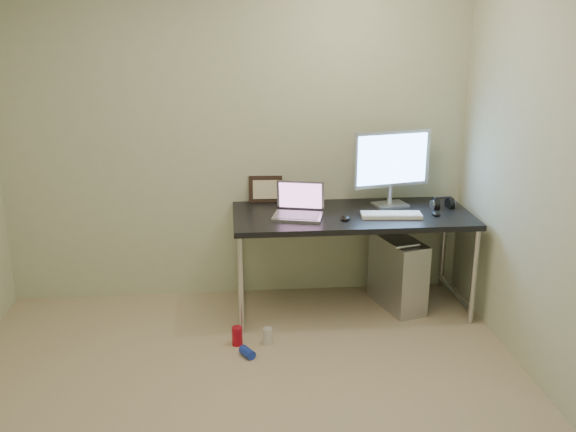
# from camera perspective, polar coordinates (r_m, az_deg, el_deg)

# --- Properties ---
(floor) EXTENTS (3.50, 3.50, 0.00)m
(floor) POSITION_cam_1_polar(r_m,az_deg,el_deg) (3.69, -3.71, -17.74)
(floor) COLOR tan
(floor) RESTS_ON ground
(wall_back) EXTENTS (3.50, 0.02, 2.50)m
(wall_back) POSITION_cam_1_polar(r_m,az_deg,el_deg) (4.85, -4.60, 6.98)
(wall_back) COLOR beige
(wall_back) RESTS_ON ground
(desk) EXTENTS (1.72, 0.75, 0.75)m
(desk) POSITION_cam_1_polar(r_m,az_deg,el_deg) (4.70, 5.69, -0.58)
(desk) COLOR black
(desk) RESTS_ON ground
(tower_computer) EXTENTS (0.36, 0.56, 0.58)m
(tower_computer) POSITION_cam_1_polar(r_m,az_deg,el_deg) (4.92, 9.72, -4.98)
(tower_computer) COLOR #B3B4B8
(tower_computer) RESTS_ON ground
(cable_a) EXTENTS (0.01, 0.16, 0.69)m
(cable_a) POSITION_cam_1_polar(r_m,az_deg,el_deg) (5.16, 8.33, -2.30)
(cable_a) COLOR black
(cable_a) RESTS_ON ground
(cable_b) EXTENTS (0.02, 0.11, 0.71)m
(cable_b) POSITION_cam_1_polar(r_m,az_deg,el_deg) (5.17, 9.34, -2.54)
(cable_b) COLOR black
(cable_b) RESTS_ON ground
(can_red) EXTENTS (0.09, 0.09, 0.13)m
(can_red) POSITION_cam_1_polar(r_m,az_deg,el_deg) (4.39, -4.54, -10.59)
(can_red) COLOR #AB0D20
(can_red) RESTS_ON ground
(can_white) EXTENTS (0.07, 0.07, 0.12)m
(can_white) POSITION_cam_1_polar(r_m,az_deg,el_deg) (4.39, -1.83, -10.63)
(can_white) COLOR silver
(can_white) RESTS_ON ground
(can_blue) EXTENTS (0.11, 0.13, 0.06)m
(can_blue) POSITION_cam_1_polar(r_m,az_deg,el_deg) (4.26, -3.64, -12.01)
(can_blue) COLOR #1B34B9
(can_blue) RESTS_ON ground
(laptop) EXTENTS (0.40, 0.36, 0.24)m
(laptop) POSITION_cam_1_polar(r_m,az_deg,el_deg) (4.58, 0.97, 0.70)
(laptop) COLOR silver
(laptop) RESTS_ON desk
(monitor) EXTENTS (0.60, 0.23, 0.57)m
(monitor) POSITION_cam_1_polar(r_m,az_deg,el_deg) (4.82, 9.21, 4.74)
(monitor) COLOR silver
(monitor) RESTS_ON desk
(keyboard) EXTENTS (0.44, 0.17, 0.03)m
(keyboard) POSITION_cam_1_polar(r_m,az_deg,el_deg) (4.63, 9.16, 0.09)
(keyboard) COLOR white
(keyboard) RESTS_ON desk
(mouse_right) EXTENTS (0.09, 0.11, 0.03)m
(mouse_right) POSITION_cam_1_polar(r_m,az_deg,el_deg) (4.73, 13.04, 0.29)
(mouse_right) COLOR black
(mouse_right) RESTS_ON desk
(mouse_left) EXTENTS (0.09, 0.12, 0.04)m
(mouse_left) POSITION_cam_1_polar(r_m,az_deg,el_deg) (4.52, 5.12, -0.09)
(mouse_left) COLOR black
(mouse_left) RESTS_ON desk
(headphones) EXTENTS (0.17, 0.10, 0.11)m
(headphones) POSITION_cam_1_polar(r_m,az_deg,el_deg) (4.91, 13.57, 1.03)
(headphones) COLOR black
(headphones) RESTS_ON desk
(picture_frame) EXTENTS (0.26, 0.08, 0.21)m
(picture_frame) POSITION_cam_1_polar(r_m,az_deg,el_deg) (4.91, -2.01, 2.41)
(picture_frame) COLOR black
(picture_frame) RESTS_ON desk
(webcam) EXTENTS (0.05, 0.04, 0.12)m
(webcam) POSITION_cam_1_polar(r_m,az_deg,el_deg) (4.85, 0.91, 2.02)
(webcam) COLOR silver
(webcam) RESTS_ON desk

